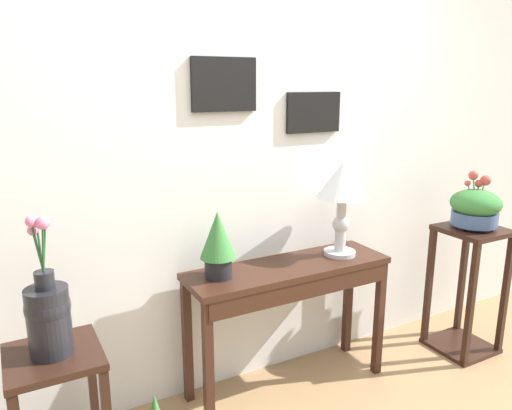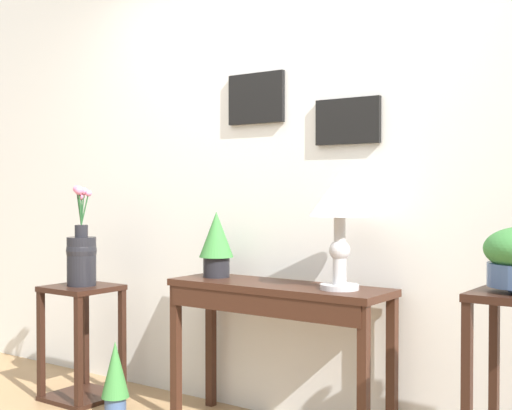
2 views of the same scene
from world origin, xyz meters
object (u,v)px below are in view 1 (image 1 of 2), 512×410
object	(u,v)px
potted_plant_on_console	(218,242)
pedestal_stand_right	(466,290)
console_table	(290,286)
table_lamp	(342,187)
flower_vase_tall_left	(48,312)
planter_bowl_wide_right	(475,207)

from	to	relation	value
potted_plant_on_console	pedestal_stand_right	distance (m)	1.75
potted_plant_on_console	console_table	bearing A→B (deg)	-6.33
table_lamp	pedestal_stand_right	distance (m)	1.17
potted_plant_on_console	pedestal_stand_right	bearing A→B (deg)	-7.61
table_lamp	flower_vase_tall_left	distance (m)	1.63
potted_plant_on_console	planter_bowl_wide_right	bearing A→B (deg)	-7.59
console_table	planter_bowl_wide_right	bearing A→B (deg)	-8.01
table_lamp	potted_plant_on_console	size ratio (longest dim) A/B	1.56
potted_plant_on_console	pedestal_stand_right	size ratio (longest dim) A/B	0.42
table_lamp	console_table	bearing A→B (deg)	-176.38
table_lamp	pedestal_stand_right	size ratio (longest dim) A/B	0.65
flower_vase_tall_left	pedestal_stand_right	bearing A→B (deg)	-0.13
potted_plant_on_console	flower_vase_tall_left	size ratio (longest dim) A/B	0.60
planter_bowl_wide_right	flower_vase_tall_left	bearing A→B (deg)	179.89
flower_vase_tall_left	planter_bowl_wide_right	world-z (taller)	flower_vase_tall_left
console_table	flower_vase_tall_left	xyz separation A→B (m)	(-1.24, -0.17, 0.21)
table_lamp	planter_bowl_wide_right	xyz separation A→B (m)	(0.89, -0.20, -0.18)
table_lamp	flower_vase_tall_left	xyz separation A→B (m)	(-1.59, -0.19, -0.31)
table_lamp	pedestal_stand_right	bearing A→B (deg)	-12.47
table_lamp	potted_plant_on_console	world-z (taller)	table_lamp
flower_vase_tall_left	potted_plant_on_console	bearing A→B (deg)	14.56
flower_vase_tall_left	pedestal_stand_right	xyz separation A→B (m)	(2.49, -0.01, -0.43)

